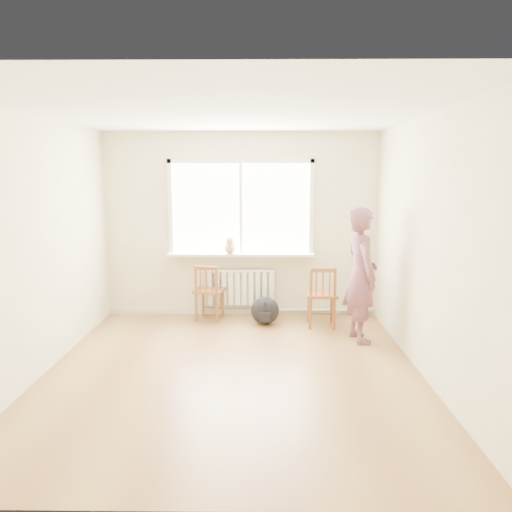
{
  "coord_description": "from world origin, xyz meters",
  "views": [
    {
      "loc": [
        0.31,
        -5.07,
        2.09
      ],
      "look_at": [
        0.23,
        1.2,
        1.06
      ],
      "focal_mm": 35.0,
      "sensor_mm": 36.0,
      "label": 1
    }
  ],
  "objects_px": {
    "chair_right": "(322,297)",
    "backpack": "(265,310)",
    "chair_left": "(209,292)",
    "cat": "(230,246)",
    "person": "(361,275)"
  },
  "relations": [
    {
      "from": "person",
      "to": "backpack",
      "type": "height_order",
      "value": "person"
    },
    {
      "from": "chair_left",
      "to": "backpack",
      "type": "xyz_separation_m",
      "value": [
        0.81,
        -0.18,
        -0.22
      ]
    },
    {
      "from": "chair_left",
      "to": "cat",
      "type": "xyz_separation_m",
      "value": [
        0.3,
        0.15,
        0.65
      ]
    },
    {
      "from": "chair_right",
      "to": "backpack",
      "type": "bearing_deg",
      "value": -8.15
    },
    {
      "from": "backpack",
      "to": "chair_right",
      "type": "bearing_deg",
      "value": -9.27
    },
    {
      "from": "chair_right",
      "to": "backpack",
      "type": "relative_size",
      "value": 2.16
    },
    {
      "from": "chair_right",
      "to": "cat",
      "type": "distance_m",
      "value": 1.5
    },
    {
      "from": "cat",
      "to": "chair_right",
      "type": "bearing_deg",
      "value": -22.65
    },
    {
      "from": "chair_right",
      "to": "backpack",
      "type": "height_order",
      "value": "chair_right"
    },
    {
      "from": "person",
      "to": "backpack",
      "type": "bearing_deg",
      "value": 50.42
    },
    {
      "from": "chair_right",
      "to": "person",
      "type": "relative_size",
      "value": 0.5
    },
    {
      "from": "chair_left",
      "to": "backpack",
      "type": "distance_m",
      "value": 0.86
    },
    {
      "from": "backpack",
      "to": "chair_left",
      "type": "bearing_deg",
      "value": 167.63
    },
    {
      "from": "chair_left",
      "to": "cat",
      "type": "bearing_deg",
      "value": -142.6
    },
    {
      "from": "person",
      "to": "chair_right",
      "type": "bearing_deg",
      "value": 27.26
    }
  ]
}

